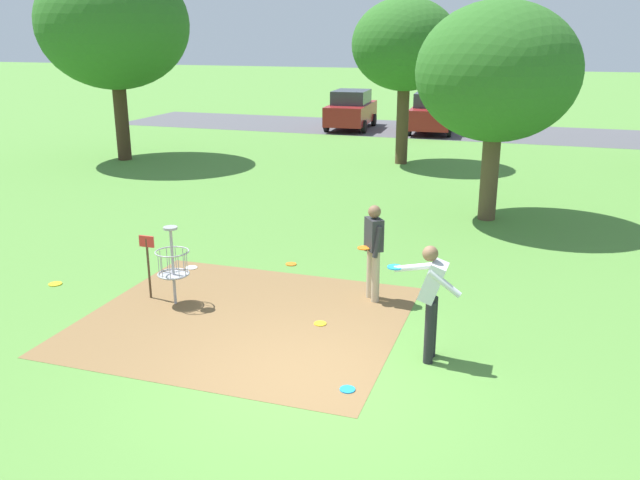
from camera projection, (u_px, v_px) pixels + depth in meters
ground_plane at (307, 380)px, 9.05m from camera, size 160.00×160.00×0.00m
dirt_tee_pad at (244, 319)px, 10.96m from camera, size 5.09×4.56×0.01m
disc_golf_basket at (170, 262)px, 11.39m from camera, size 0.98×0.58×1.39m
player_foreground_watching at (373, 247)px, 11.49m from camera, size 0.45×0.47×1.71m
player_throwing at (431, 295)px, 9.34m from camera, size 1.11×0.48×1.71m
frisbee_near_basket at (347, 389)px, 8.78m from camera, size 0.21×0.21×0.02m
frisbee_by_tee at (320, 324)px, 10.77m from camera, size 0.20×0.20×0.02m
frisbee_mid_grass at (291, 264)px, 13.53m from camera, size 0.22×0.22×0.02m
frisbee_far_left at (191, 268)px, 13.32m from camera, size 0.24×0.24×0.02m
frisbee_far_right at (55, 284)px, 12.46m from camera, size 0.25×0.25×0.02m
tree_near_left at (405, 45)px, 22.75m from camera, size 3.66×3.66×5.66m
tree_near_right at (497, 73)px, 15.77m from camera, size 3.87×3.87×5.26m
tree_mid_right at (113, 25)px, 23.27m from camera, size 5.26×5.26×7.00m
parking_lot_strip at (480, 132)px, 31.42m from camera, size 36.00×6.00×0.01m
parked_car_leftmost at (351, 110)px, 32.25m from camera, size 2.18×4.30×1.84m
parked_car_center_left at (433, 112)px, 31.11m from camera, size 2.16×4.29×1.84m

